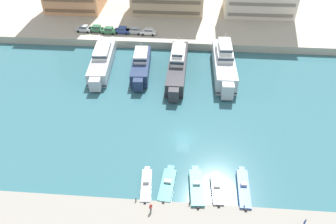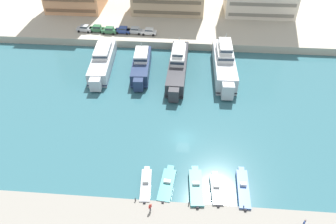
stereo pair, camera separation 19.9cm
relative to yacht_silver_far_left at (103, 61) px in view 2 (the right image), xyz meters
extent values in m
plane|color=#336670|center=(20.49, -22.97, -1.90)|extent=(400.00, 400.00, 0.00)
cube|color=gray|center=(20.49, -40.67, -1.59)|extent=(120.00, 6.21, 0.63)
cube|color=silver|center=(-0.01, 0.20, -0.32)|extent=(5.52, 17.37, 3.17)
cube|color=silver|center=(0.62, -9.32, -0.24)|extent=(2.55, 2.35, 2.70)
cube|color=#192347|center=(-0.01, 0.20, -1.35)|extent=(5.58, 17.54, 0.24)
cube|color=white|center=(-0.10, 1.48, 2.02)|extent=(3.89, 7.40, 1.50)
cube|color=#233342|center=(-0.10, 1.48, 2.17)|extent=(3.94, 7.47, 0.54)
cylinder|color=silver|center=(-0.17, 2.56, 3.67)|extent=(0.16, 0.16, 1.80)
cube|color=silver|center=(-0.62, 9.19, -1.03)|extent=(3.78, 1.15, 0.20)
cube|color=navy|center=(9.60, -1.00, -0.32)|extent=(4.65, 13.97, 3.16)
cube|color=navy|center=(10.04, -8.75, -0.25)|extent=(2.24, 2.06, 2.68)
cube|color=#334C7F|center=(9.60, -1.00, -1.35)|extent=(4.69, 14.11, 0.24)
cube|color=white|center=(9.54, 0.03, 2.10)|extent=(3.35, 5.95, 1.68)
cube|color=#233342|center=(9.54, 0.03, 2.26)|extent=(3.39, 6.01, 0.61)
cylinder|color=silver|center=(9.49, 0.90, 3.84)|extent=(0.16, 0.16, 1.80)
cube|color=navy|center=(9.19, 6.33, -1.04)|extent=(3.34, 1.08, 0.20)
cube|color=#333338|center=(18.21, -1.07, -0.26)|extent=(4.39, 19.99, 3.28)
cube|color=#333338|center=(17.99, -11.91, -0.18)|extent=(2.23, 2.03, 2.79)
cube|color=black|center=(18.21, -1.07, -1.33)|extent=(4.43, 20.19, 0.24)
cube|color=white|center=(18.24, 0.43, 2.26)|extent=(3.27, 8.43, 1.76)
cube|color=#233342|center=(18.24, 0.43, 2.44)|extent=(3.31, 8.51, 0.63)
cube|color=white|center=(18.24, 0.43, 3.70)|extent=(2.55, 6.57, 1.12)
cube|color=#233342|center=(18.24, 0.43, 3.81)|extent=(2.58, 6.64, 0.40)
cylinder|color=silver|center=(18.27, 1.68, 5.16)|extent=(0.16, 0.16, 1.80)
cube|color=#333338|center=(18.43, 9.34, -1.00)|extent=(3.39, 0.97, 0.20)
cube|color=silver|center=(29.01, 0.12, 0.10)|extent=(5.04, 18.61, 4.01)
cube|color=silver|center=(29.27, -10.15, 0.20)|extent=(2.57, 2.35, 3.41)
cube|color=black|center=(29.01, 0.12, -1.20)|extent=(5.09, 18.79, 0.24)
cube|color=white|center=(28.98, 1.51, 2.92)|extent=(3.76, 7.86, 1.63)
cube|color=#233342|center=(28.98, 1.51, 3.08)|extent=(3.81, 7.93, 0.59)
cube|color=white|center=(28.98, 1.51, 4.45)|extent=(2.93, 6.13, 1.44)
cube|color=#233342|center=(28.98, 1.51, 4.60)|extent=(2.97, 6.19, 0.52)
cylinder|color=silver|center=(28.95, 2.67, 6.07)|extent=(0.16, 0.16, 1.80)
cube|color=silver|center=(28.77, 9.82, -0.80)|extent=(3.91, 1.00, 0.20)
cube|color=#9EA3A8|center=(15.06, -34.79, -1.51)|extent=(2.07, 6.42, 0.78)
cube|color=#9EA3A8|center=(14.81, -31.32, -1.51)|extent=(0.94, 0.79, 0.66)
cube|color=silver|center=(15.03, -34.32, -0.85)|extent=(0.93, 0.66, 0.55)
cube|color=#283847|center=(15.01, -34.04, -0.77)|extent=(0.81, 0.14, 0.33)
cube|color=black|center=(15.31, -38.12, -1.36)|extent=(0.38, 0.31, 0.60)
cube|color=teal|center=(18.39, -34.46, -1.53)|extent=(2.71, 6.57, 0.74)
cube|color=teal|center=(18.75, -30.86, -1.53)|extent=(1.23, 1.05, 0.63)
cube|color=silver|center=(18.44, -33.98, -0.97)|extent=(1.20, 0.71, 0.38)
cube|color=#283847|center=(18.46, -33.70, -0.92)|extent=(1.04, 0.18, 0.23)
cube|color=black|center=(18.05, -37.82, -1.38)|extent=(0.39, 0.31, 0.60)
cube|color=teal|center=(23.04, -34.77, -1.39)|extent=(2.53, 7.10, 1.02)
cube|color=teal|center=(22.77, -30.88, -1.39)|extent=(1.19, 1.00, 0.87)
cube|color=silver|center=(23.01, -34.24, -0.69)|extent=(1.17, 0.68, 0.38)
cube|color=#283847|center=(22.99, -33.96, -0.64)|extent=(1.03, 0.15, 0.23)
cube|color=black|center=(23.30, -38.43, -1.24)|extent=(0.38, 0.30, 0.60)
cube|color=#9EA3A8|center=(26.23, -34.84, -1.45)|extent=(1.99, 5.83, 0.92)
cube|color=#9EA3A8|center=(26.07, -31.63, -1.45)|extent=(0.97, 0.81, 0.78)
cube|color=silver|center=(26.21, -34.41, -0.79)|extent=(0.96, 0.65, 0.40)
cube|color=#283847|center=(26.20, -34.13, -0.73)|extent=(0.85, 0.12, 0.24)
cube|color=black|center=(26.39, -37.89, -1.30)|extent=(0.37, 0.30, 0.60)
cube|color=#33569E|center=(30.40, -34.39, -1.42)|extent=(1.88, 7.42, 0.96)
cube|color=#33569E|center=(30.47, -30.34, -1.42)|extent=(0.98, 0.81, 0.82)
cube|color=silver|center=(30.41, -33.83, -0.70)|extent=(0.98, 0.62, 0.48)
cube|color=#283847|center=(30.42, -33.55, -0.63)|extent=(0.88, 0.09, 0.29)
cube|color=black|center=(30.34, -38.26, -1.27)|extent=(0.36, 0.29, 0.60)
cube|color=#B7BCC1|center=(-8.57, 15.01, 0.81)|extent=(4.22, 2.00, 0.80)
cube|color=#B7BCC1|center=(-8.42, 15.00, 1.55)|extent=(2.21, 1.71, 0.68)
cube|color=#1E2833|center=(-8.42, 15.00, 1.55)|extent=(2.17, 1.73, 0.37)
cylinder|color=black|center=(-9.98, 14.26, 0.41)|extent=(0.65, 0.27, 0.64)
cylinder|color=black|center=(-9.85, 15.96, 0.41)|extent=(0.65, 0.27, 0.64)
cylinder|color=black|center=(-7.28, 14.06, 0.41)|extent=(0.65, 0.27, 0.64)
cylinder|color=black|center=(-7.16, 15.76, 0.41)|extent=(0.65, 0.27, 0.64)
cube|color=#2D6642|center=(-5.11, 15.20, 0.81)|extent=(4.13, 1.78, 0.80)
cube|color=#2D6642|center=(-4.96, 15.20, 1.55)|extent=(2.13, 1.60, 0.68)
cube|color=#1E2833|center=(-4.96, 15.20, 1.55)|extent=(2.09, 1.62, 0.37)
cylinder|color=black|center=(-6.48, 14.38, 0.41)|extent=(0.64, 0.23, 0.64)
cylinder|color=black|center=(-6.44, 16.08, 0.41)|extent=(0.64, 0.23, 0.64)
cylinder|color=black|center=(-3.78, 14.33, 0.41)|extent=(0.64, 0.23, 0.64)
cylinder|color=black|center=(-3.74, 16.03, 0.41)|extent=(0.64, 0.23, 0.64)
cube|color=#2D6642|center=(-1.47, 14.42, 0.81)|extent=(4.17, 1.87, 0.80)
cube|color=#2D6642|center=(-1.32, 14.41, 1.55)|extent=(2.16, 1.65, 0.68)
cube|color=#1E2833|center=(-1.32, 14.41, 1.55)|extent=(2.12, 1.66, 0.37)
cylinder|color=black|center=(-2.85, 13.63, 0.41)|extent=(0.65, 0.25, 0.64)
cylinder|color=black|center=(-2.78, 15.33, 0.41)|extent=(0.65, 0.25, 0.64)
cylinder|color=black|center=(-0.16, 13.51, 0.41)|extent=(0.65, 0.25, 0.64)
cylinder|color=black|center=(-0.08, 15.21, 0.41)|extent=(0.65, 0.25, 0.64)
cube|color=#28428E|center=(2.21, 14.84, 0.81)|extent=(4.19, 1.94, 0.80)
cube|color=#28428E|center=(2.36, 14.83, 1.55)|extent=(2.19, 1.68, 0.68)
cube|color=#1E2833|center=(2.36, 14.83, 1.55)|extent=(2.15, 1.69, 0.37)
cylinder|color=black|center=(0.82, 14.07, 0.41)|extent=(0.65, 0.26, 0.64)
cylinder|color=black|center=(0.92, 15.77, 0.41)|extent=(0.65, 0.26, 0.64)
cylinder|color=black|center=(3.51, 13.91, 0.41)|extent=(0.65, 0.26, 0.64)
cylinder|color=black|center=(3.61, 15.61, 0.41)|extent=(0.65, 0.26, 0.64)
cube|color=#B7BCC1|center=(5.49, 14.91, 0.81)|extent=(4.18, 1.91, 0.80)
cube|color=#B7BCC1|center=(5.64, 14.91, 1.55)|extent=(2.18, 1.67, 0.68)
cube|color=#1E2833|center=(5.64, 14.91, 1.55)|extent=(2.14, 1.68, 0.37)
cylinder|color=black|center=(4.09, 14.14, 0.41)|extent=(0.65, 0.25, 0.64)
cylinder|color=black|center=(4.18, 15.83, 0.41)|extent=(0.65, 0.25, 0.64)
cylinder|color=black|center=(6.79, 13.99, 0.41)|extent=(0.65, 0.25, 0.64)
cylinder|color=black|center=(6.88, 15.69, 0.41)|extent=(0.65, 0.25, 0.64)
cube|color=white|center=(9.43, 14.54, 0.81)|extent=(4.18, 1.89, 0.80)
cube|color=white|center=(9.58, 14.53, 1.55)|extent=(2.17, 1.66, 0.68)
cube|color=#1E2833|center=(9.58, 14.53, 1.55)|extent=(2.13, 1.67, 0.37)
cylinder|color=black|center=(8.04, 13.76, 0.41)|extent=(0.65, 0.25, 0.64)
cylinder|color=black|center=(8.12, 15.46, 0.41)|extent=(0.65, 0.25, 0.64)
cylinder|color=black|center=(10.73, 13.63, 0.41)|extent=(0.65, 0.25, 0.64)
cylinder|color=black|center=(10.81, 15.33, 0.41)|extent=(0.65, 0.25, 0.64)
cube|color=brown|center=(-15.33, 24.87, 1.72)|extent=(15.27, 0.24, 0.90)
cube|color=brown|center=(-15.33, 24.87, 4.96)|extent=(15.27, 0.24, 0.90)
cube|color=#6D5F4B|center=(13.41, 25.88, 1.67)|extent=(19.87, 0.24, 0.90)
cube|color=#6D5F4B|center=(13.41, 25.88, 4.83)|extent=(19.87, 0.24, 0.90)
cube|color=gray|center=(40.92, 26.16, 1.67)|extent=(18.82, 0.24, 0.90)
cube|color=gray|center=(40.92, 26.16, 4.83)|extent=(18.82, 0.24, 0.90)
cylinder|color=#4C515B|center=(38.23, -40.11, -0.87)|extent=(0.13, 0.13, 0.82)
cube|color=#2D4C99|center=(38.19, -40.18, -0.14)|extent=(0.44, 0.51, 0.63)
cylinder|color=#2D4C99|center=(38.03, -40.41, -0.19)|extent=(0.10, 0.10, 0.63)
cylinder|color=#2D4C99|center=(38.34, -39.94, -0.19)|extent=(0.10, 0.10, 0.63)
sphere|color=#A87A5B|center=(38.19, -40.18, 0.29)|extent=(0.23, 0.23, 0.23)
cylinder|color=#4C515B|center=(16.31, -39.37, -0.89)|extent=(0.13, 0.13, 0.77)
cylinder|color=#4C515B|center=(16.40, -39.25, -0.89)|extent=(0.13, 0.13, 0.77)
cube|color=red|center=(16.35, -39.31, -0.21)|extent=(0.43, 0.47, 0.59)
cylinder|color=red|center=(16.20, -39.52, -0.26)|extent=(0.09, 0.09, 0.59)
cylinder|color=red|center=(16.51, -39.10, -0.26)|extent=(0.09, 0.09, 0.59)
sphere|color=#A87A5B|center=(16.35, -39.31, 0.20)|extent=(0.21, 0.21, 0.21)
cylinder|color=#2D2D33|center=(13.89, -37.81, -1.05)|extent=(0.18, 0.18, 0.45)
sphere|color=#2D2D33|center=(13.89, -37.81, -0.77)|extent=(0.20, 0.20, 0.20)
cylinder|color=#2D2D33|center=(22.00, -37.81, -1.05)|extent=(0.18, 0.18, 0.45)
sphere|color=#2D2D33|center=(22.00, -37.81, -0.77)|extent=(0.20, 0.20, 0.20)
cylinder|color=#2D2D33|center=(30.11, -37.81, -1.05)|extent=(0.18, 0.18, 0.45)
sphere|color=#2D2D33|center=(30.11, -37.81, -0.77)|extent=(0.20, 0.20, 0.20)
camera|label=1|loc=(20.98, -66.92, 40.83)|focal=35.00mm
camera|label=2|loc=(21.18, -66.90, 40.83)|focal=35.00mm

